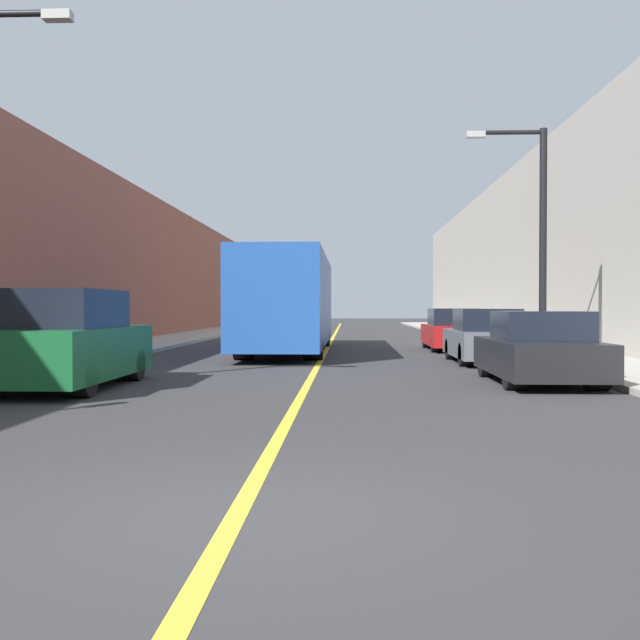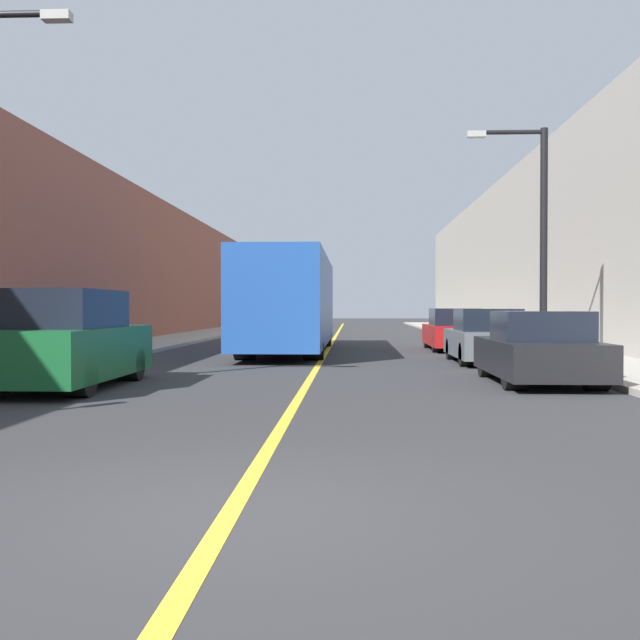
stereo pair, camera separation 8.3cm
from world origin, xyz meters
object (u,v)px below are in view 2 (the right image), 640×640
bus (290,301)px  car_right_near (539,351)px  car_right_mid (486,339)px  street_lamp_right (536,227)px  car_right_far (454,331)px  parked_suv_left (67,343)px

bus → car_right_near: size_ratio=2.89×
car_right_near → car_right_mid: (-0.07, 5.52, 0.02)m
car_right_near → street_lamp_right: bearing=77.0°
car_right_far → car_right_mid: bearing=-89.4°
car_right_far → street_lamp_right: size_ratio=0.75×
car_right_near → car_right_far: bearing=90.6°
parked_suv_left → bus: bearing=74.4°
car_right_mid → car_right_far: size_ratio=0.92×
car_right_near → parked_suv_left: bearing=-171.8°
car_right_far → street_lamp_right: 7.27m
bus → parked_suv_left: (-3.25, -11.60, -0.88)m
bus → street_lamp_right: street_lamp_right is taller
car_right_near → car_right_mid: size_ratio=1.00×
bus → street_lamp_right: (7.09, -5.03, 1.96)m
bus → car_right_far: size_ratio=2.64×
street_lamp_right → parked_suv_left: bearing=-147.6°
car_right_near → car_right_mid: 5.52m
car_right_mid → street_lamp_right: size_ratio=0.69×
parked_suv_left → street_lamp_right: size_ratio=0.77×
bus → parked_suv_left: bus is taller
car_right_far → street_lamp_right: street_lamp_right is taller
bus → street_lamp_right: 8.91m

